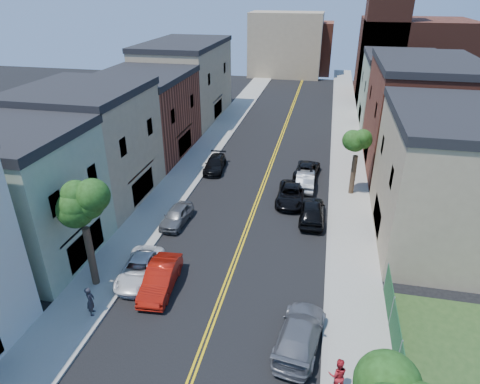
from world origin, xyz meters
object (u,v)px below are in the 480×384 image
Objects in this scene: grey_car_left at (177,216)px; black_car_left at (215,164)px; dark_car_right_far at (307,169)px; pedestrian_right at (338,375)px; black_suv_lane at (291,194)px; silver_car_right at (305,180)px; pedestrian_left at (90,301)px; white_pickup at (140,269)px; red_sedan at (161,278)px; grey_car_right at (300,333)px; black_car_right at (312,211)px.

grey_car_left reaches higher than black_car_left.
pedestrian_right reaches higher than dark_car_right_far.
black_suv_lane is (8.32, 5.44, 0.02)m from grey_car_left.
silver_car_right is 21.77m from pedestrian_left.
white_pickup is 13.51m from pedestrian_right.
grey_car_left reaches higher than dark_car_right_far.
dark_car_right_far is at bearing 63.32° from red_sedan.
black_car_left reaches higher than white_pickup.
dark_car_right_far is 2.60× the size of pedestrian_right.
grey_car_right is 12.91m from black_car_right.
silver_car_right is 21.34m from pedestrian_right.
dark_car_right_far is (9.30, 18.16, -0.00)m from white_pickup.
white_pickup is at bearing 67.63° from dark_car_right_far.
black_car_right is at bearing 100.94° from dark_car_right_far.
pedestrian_left is 1.00× the size of pedestrian_right.
silver_car_right is at bearing -17.66° from black_car_left.
dark_car_right_far is 24.13m from pedestrian_right.
black_suv_lane is (-0.98, -3.10, -0.05)m from silver_car_right.
silver_car_right is 2.55× the size of pedestrian_left.
silver_car_right is (7.60, 16.08, -0.01)m from red_sedan.
pedestrian_right reaches higher than silver_car_right.
black_car_right reaches higher than red_sedan.
grey_car_right reaches higher than black_car_left.
white_pickup is (-1.70, 0.72, -0.11)m from red_sedan.
black_car_right is at bearing -43.12° from black_car_left.
grey_car_left is at bearing -27.01° from pedestrian_left.
black_car_left is at bearing 89.94° from red_sedan.
white_pickup is 6.83m from grey_car_left.
grey_car_left is 10.59m from black_car_right.
silver_car_right is (9.09, -2.05, 0.09)m from black_car_left.
pedestrian_right is (2.90, -21.14, 0.29)m from silver_car_right.
red_sedan reaches higher than silver_car_right.
dark_car_right_far is (0.00, 2.81, -0.10)m from silver_car_right.
black_car_right is at bearing 18.00° from grey_car_left.
silver_car_right reaches higher than white_pickup.
white_pickup is 1.17× the size of grey_car_left.
black_suv_lane is at bearing -37.36° from black_car_left.
red_sedan is at bearing -90.23° from black_car_left.
dark_car_right_far is 5.98m from black_suv_lane.
black_car_right reaches higher than black_suv_lane.
silver_car_right is (-0.94, 5.83, -0.07)m from black_car_right.
pedestrian_right is (10.50, -5.06, 0.28)m from red_sedan.
black_car_right is 2.70× the size of pedestrian_right.
red_sedan reaches higher than black_car_left.
pedestrian_right is at bearing -31.02° from white_pickup.
white_pickup is 10.87m from grey_car_right.
grey_car_left is 17.55m from pedestrian_right.
black_car_right is 5.91m from silver_car_right.
grey_car_left is 14.53m from grey_car_right.
silver_car_right is 0.98× the size of dark_car_right_far.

